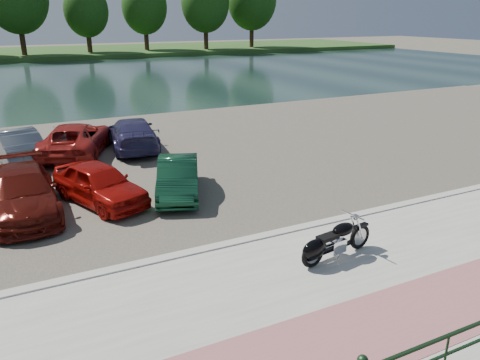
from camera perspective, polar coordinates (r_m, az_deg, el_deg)
The scene contains 16 objects.
ground at distance 11.55m, azimuth 8.11°, elevation -11.11°, with size 200.00×200.00×0.00m, color #595447.
promenade at distance 10.85m, azimuth 11.15°, elevation -13.21°, with size 60.00×6.00×0.10m, color #A4A19A.
pink_path at distance 9.89m, azimuth 16.60°, elevation -16.89°, with size 60.00×2.00×0.01m, color #A05A5D.
kerb at distance 13.00m, azimuth 3.17°, elevation -6.90°, with size 60.00×0.30×0.14m, color #A4A19A.
parking_lot at distance 20.80m, azimuth -9.05°, elevation 2.99°, with size 60.00×18.00×0.04m, color #48423A.
river at distance 48.81m, azimuth -19.68°, elevation 11.52°, with size 120.00×40.00×0.00m, color #192E2C.
far_bank at distance 80.51m, azimuth -22.80°, elevation 14.09°, with size 120.00×24.00×0.60m, color #244B1A.
railing at distance 8.72m, azimuth 23.97°, elevation -17.92°, with size 24.04×0.05×0.90m.
far_trees at distance 74.61m, azimuth -19.64°, elevation 19.71°, with size 70.25×10.68×12.52m.
motorcycle at distance 11.78m, azimuth 11.02°, elevation -7.54°, with size 2.32×0.79×1.05m.
car_3 at distance 15.73m, azimuth -24.94°, elevation -1.39°, with size 1.92×4.72×1.37m, color #50110B.
car_4 at distance 15.73m, azimuth -16.76°, elevation -0.44°, with size 1.57×3.90×1.33m, color #A70F0B.
car_5 at distance 15.91m, azimuth -7.55°, elevation 0.33°, with size 1.33×3.80×1.25m, color #0F3923.
car_9 at distance 21.59m, azimuth -25.69°, elevation 3.89°, with size 1.50×4.30×1.42m, color slate.
car_10 at distance 21.55m, azimuth -19.44°, elevation 4.71°, with size 2.37×5.13×1.43m, color maroon.
car_11 at distance 21.92m, azimuth -12.96°, elevation 5.54°, with size 1.98×4.86×1.41m, color navy.
Camera 1 is at (-5.79, -8.11, 5.84)m, focal length 35.00 mm.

